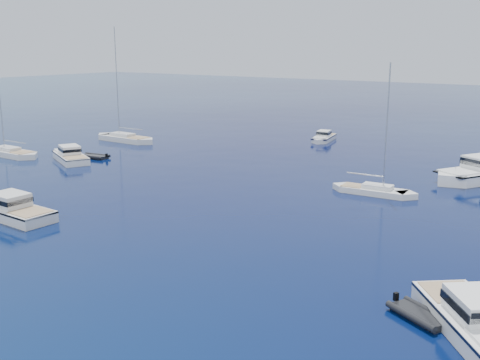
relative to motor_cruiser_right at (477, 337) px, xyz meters
The scene contains 9 objects.
motor_cruiser_right is the anchor object (origin of this frame).
motor_cruiser_centre 35.86m from the motor_cruiser_right, behind, with size 2.99×9.78×2.57m, color silver, non-canonical shape.
motor_cruiser_far_l 53.35m from the motor_cruiser_right, 161.38° to the left, with size 2.80×9.14×2.40m, color white, non-canonical shape.
motor_cruiser_horizon 57.35m from the motor_cruiser_right, 123.87° to the left, with size 2.25×7.36×1.93m, color white, non-canonical shape.
sailboat_mid_l 61.13m from the motor_cruiser_right, 165.99° to the left, with size 2.76×10.62×15.61m, color silver, non-canonical shape.
sailboat_centre 26.93m from the motor_cruiser_right, 122.16° to the left, with size 2.22×8.56×12.58m, color white, non-canonical shape.
sailboat_far_l 63.64m from the motor_cruiser_right, 150.82° to the left, with size 2.97×11.41×16.78m, color silver, non-canonical shape.
tender_grey_near 2.89m from the motor_cruiser_right, behind, with size 1.91×3.44×0.95m, color black, non-canonical shape.
tender_grey_far 53.20m from the motor_cruiser_right, 158.21° to the left, with size 2.15×3.97×0.95m, color black, non-canonical shape.
Camera 1 is at (26.50, -12.46, 13.58)m, focal length 42.75 mm.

